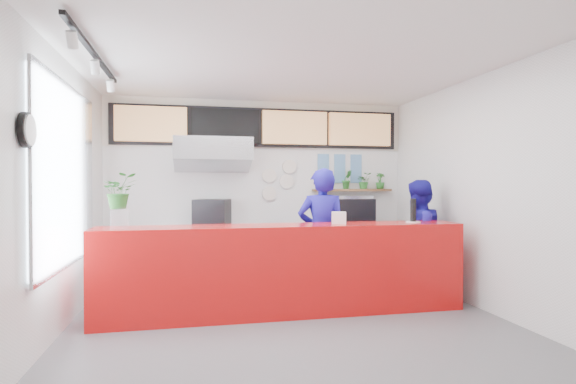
# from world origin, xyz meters

# --- Properties ---
(floor) EXTENTS (5.00, 5.00, 0.00)m
(floor) POSITION_xyz_m (0.00, 0.00, 0.00)
(floor) COLOR slate
(floor) RESTS_ON ground
(ceiling) EXTENTS (5.00, 5.00, 0.00)m
(ceiling) POSITION_xyz_m (0.00, 0.00, 3.00)
(ceiling) COLOR silver
(wall_back) EXTENTS (5.00, 0.00, 5.00)m
(wall_back) POSITION_xyz_m (0.00, 2.50, 1.50)
(wall_back) COLOR white
(wall_back) RESTS_ON ground
(wall_left) EXTENTS (0.00, 5.00, 5.00)m
(wall_left) POSITION_xyz_m (-2.50, 0.00, 1.50)
(wall_left) COLOR white
(wall_left) RESTS_ON ground
(wall_right) EXTENTS (0.00, 5.00, 5.00)m
(wall_right) POSITION_xyz_m (2.50, 0.00, 1.50)
(wall_right) COLOR white
(wall_right) RESTS_ON ground
(service_counter) EXTENTS (4.50, 0.60, 1.10)m
(service_counter) POSITION_xyz_m (0.00, 0.40, 0.55)
(service_counter) COLOR red
(service_counter) RESTS_ON ground
(cream_band) EXTENTS (5.00, 0.02, 0.80)m
(cream_band) POSITION_xyz_m (0.00, 2.49, 2.60)
(cream_band) COLOR beige
(cream_band) RESTS_ON wall_back
(prep_bench) EXTENTS (1.80, 0.60, 0.90)m
(prep_bench) POSITION_xyz_m (-0.80, 2.20, 0.45)
(prep_bench) COLOR #B2B5BA
(prep_bench) RESTS_ON ground
(panini_oven) EXTENTS (0.64, 0.64, 0.46)m
(panini_oven) POSITION_xyz_m (-0.81, 2.20, 1.13)
(panini_oven) COLOR black
(panini_oven) RESTS_ON prep_bench
(extraction_hood) EXTENTS (1.20, 0.70, 0.35)m
(extraction_hood) POSITION_xyz_m (-0.80, 2.15, 2.15)
(extraction_hood) COLOR #B2B5BA
(extraction_hood) RESTS_ON ceiling
(hood_lip) EXTENTS (1.20, 0.69, 0.31)m
(hood_lip) POSITION_xyz_m (-0.80, 2.15, 1.95)
(hood_lip) COLOR #B2B5BA
(hood_lip) RESTS_ON ceiling
(right_bench) EXTENTS (1.80, 0.60, 0.90)m
(right_bench) POSITION_xyz_m (1.50, 2.20, 0.45)
(right_bench) COLOR #B2B5BA
(right_bench) RESTS_ON ground
(espresso_machine) EXTENTS (0.71, 0.51, 0.46)m
(espresso_machine) POSITION_xyz_m (1.50, 2.20, 1.13)
(espresso_machine) COLOR black
(espresso_machine) RESTS_ON right_bench
(espresso_tray) EXTENTS (0.68, 0.50, 0.06)m
(espresso_tray) POSITION_xyz_m (1.50, 2.20, 1.38)
(espresso_tray) COLOR silver
(espresso_tray) RESTS_ON espresso_machine
(herb_shelf) EXTENTS (1.40, 0.18, 0.04)m
(herb_shelf) POSITION_xyz_m (1.60, 2.40, 1.50)
(herb_shelf) COLOR brown
(herb_shelf) RESTS_ON wall_back
(menu_board_far_left) EXTENTS (1.10, 0.10, 0.55)m
(menu_board_far_left) POSITION_xyz_m (-1.75, 2.38, 2.55)
(menu_board_far_left) COLOR tan
(menu_board_far_left) RESTS_ON wall_back
(menu_board_mid_left) EXTENTS (1.10, 0.10, 0.55)m
(menu_board_mid_left) POSITION_xyz_m (-0.59, 2.38, 2.55)
(menu_board_mid_left) COLOR black
(menu_board_mid_left) RESTS_ON wall_back
(menu_board_mid_right) EXTENTS (1.10, 0.10, 0.55)m
(menu_board_mid_right) POSITION_xyz_m (0.57, 2.38, 2.55)
(menu_board_mid_right) COLOR tan
(menu_board_mid_right) RESTS_ON wall_back
(menu_board_far_right) EXTENTS (1.10, 0.10, 0.55)m
(menu_board_far_right) POSITION_xyz_m (1.73, 2.38, 2.55)
(menu_board_far_right) COLOR tan
(menu_board_far_right) RESTS_ON wall_back
(soffit) EXTENTS (4.80, 0.04, 0.65)m
(soffit) POSITION_xyz_m (0.00, 2.46, 2.55)
(soffit) COLOR black
(soffit) RESTS_ON wall_back
(window_pane) EXTENTS (0.04, 2.20, 1.90)m
(window_pane) POSITION_xyz_m (-2.47, 0.30, 1.70)
(window_pane) COLOR silver
(window_pane) RESTS_ON wall_left
(window_frame) EXTENTS (0.03, 2.30, 2.00)m
(window_frame) POSITION_xyz_m (-2.45, 0.30, 1.70)
(window_frame) COLOR #B2B5BA
(window_frame) RESTS_ON wall_left
(wall_clock_rim) EXTENTS (0.05, 0.30, 0.30)m
(wall_clock_rim) POSITION_xyz_m (-2.46, -0.90, 2.05)
(wall_clock_rim) COLOR black
(wall_clock_rim) RESTS_ON wall_left
(wall_clock_face) EXTENTS (0.02, 0.26, 0.26)m
(wall_clock_face) POSITION_xyz_m (-2.43, -0.90, 2.05)
(wall_clock_face) COLOR white
(wall_clock_face) RESTS_ON wall_left
(track_rail) EXTENTS (0.05, 2.40, 0.04)m
(track_rail) POSITION_xyz_m (-2.10, 0.00, 2.94)
(track_rail) COLOR black
(track_rail) RESTS_ON ceiling
(dec_plate_a) EXTENTS (0.24, 0.03, 0.24)m
(dec_plate_a) POSITION_xyz_m (0.15, 2.47, 1.75)
(dec_plate_a) COLOR silver
(dec_plate_a) RESTS_ON wall_back
(dec_plate_b) EXTENTS (0.24, 0.03, 0.24)m
(dec_plate_b) POSITION_xyz_m (0.45, 2.47, 1.65)
(dec_plate_b) COLOR silver
(dec_plate_b) RESTS_ON wall_back
(dec_plate_c) EXTENTS (0.24, 0.03, 0.24)m
(dec_plate_c) POSITION_xyz_m (0.15, 2.47, 1.45)
(dec_plate_c) COLOR silver
(dec_plate_c) RESTS_ON wall_back
(dec_plate_d) EXTENTS (0.24, 0.03, 0.24)m
(dec_plate_d) POSITION_xyz_m (0.50, 2.47, 1.90)
(dec_plate_d) COLOR silver
(dec_plate_d) RESTS_ON wall_back
(photo_frame_a) EXTENTS (0.20, 0.02, 0.25)m
(photo_frame_a) POSITION_xyz_m (1.10, 2.48, 2.00)
(photo_frame_a) COLOR #598CBF
(photo_frame_a) RESTS_ON wall_back
(photo_frame_b) EXTENTS (0.20, 0.02, 0.25)m
(photo_frame_b) POSITION_xyz_m (1.40, 2.48, 2.00)
(photo_frame_b) COLOR #598CBF
(photo_frame_b) RESTS_ON wall_back
(photo_frame_c) EXTENTS (0.20, 0.02, 0.25)m
(photo_frame_c) POSITION_xyz_m (1.70, 2.48, 2.00)
(photo_frame_c) COLOR #598CBF
(photo_frame_c) RESTS_ON wall_back
(photo_frame_d) EXTENTS (0.20, 0.02, 0.25)m
(photo_frame_d) POSITION_xyz_m (1.10, 2.48, 1.75)
(photo_frame_d) COLOR #598CBF
(photo_frame_d) RESTS_ON wall_back
(photo_frame_e) EXTENTS (0.20, 0.02, 0.25)m
(photo_frame_e) POSITION_xyz_m (1.40, 2.48, 1.75)
(photo_frame_e) COLOR #598CBF
(photo_frame_e) RESTS_ON wall_back
(photo_frame_f) EXTENTS (0.20, 0.02, 0.25)m
(photo_frame_f) POSITION_xyz_m (1.70, 2.48, 1.75)
(photo_frame_f) COLOR #598CBF
(photo_frame_f) RESTS_ON wall_back
(staff_center) EXTENTS (0.75, 0.57, 1.82)m
(staff_center) POSITION_xyz_m (0.62, 0.90, 0.91)
(staff_center) COLOR #1A1594
(staff_center) RESTS_ON ground
(staff_right) EXTENTS (1.02, 0.95, 1.66)m
(staff_right) POSITION_xyz_m (2.04, 0.89, 0.83)
(staff_right) COLOR #1A1594
(staff_right) RESTS_ON ground
(herb_a) EXTENTS (0.19, 0.15, 0.33)m
(herb_a) POSITION_xyz_m (1.16, 2.40, 1.68)
(herb_a) COLOR #276C25
(herb_a) RESTS_ON herb_shelf
(herb_b) EXTENTS (0.20, 0.17, 0.33)m
(herb_b) POSITION_xyz_m (1.51, 2.40, 1.68)
(herb_b) COLOR #276C25
(herb_b) RESTS_ON herb_shelf
(herb_c) EXTENTS (0.28, 0.25, 0.28)m
(herb_c) POSITION_xyz_m (1.82, 2.40, 1.66)
(herb_c) COLOR #276C25
(herb_c) RESTS_ON herb_shelf
(herb_d) EXTENTS (0.17, 0.16, 0.28)m
(herb_d) POSITION_xyz_m (2.12, 2.40, 1.66)
(herb_d) COLOR #276C25
(herb_d) RESTS_ON herb_shelf
(glass_vase) EXTENTS (0.21, 0.21, 0.25)m
(glass_vase) POSITION_xyz_m (-1.92, 0.36, 1.22)
(glass_vase) COLOR white
(glass_vase) RESTS_ON service_counter
(basil_vase) EXTENTS (0.46, 0.44, 0.41)m
(basil_vase) POSITION_xyz_m (-1.92, 0.36, 1.52)
(basil_vase) COLOR #276C25
(basil_vase) RESTS_ON glass_vase
(napkin_holder) EXTENTS (0.20, 0.16, 0.15)m
(napkin_holder) POSITION_xyz_m (0.68, 0.38, 1.18)
(napkin_holder) COLOR white
(napkin_holder) RESTS_ON service_counter
(white_plate) EXTENTS (0.23, 0.23, 0.01)m
(white_plate) POSITION_xyz_m (1.71, 0.40, 1.11)
(white_plate) COLOR white
(white_plate) RESTS_ON service_counter
(pepper_mill) EXTENTS (0.08, 0.08, 0.30)m
(pepper_mill) POSITION_xyz_m (1.71, 0.40, 1.26)
(pepper_mill) COLOR black
(pepper_mill) RESTS_ON white_plate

